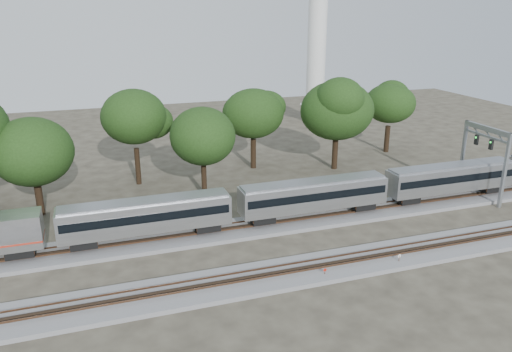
{
  "coord_description": "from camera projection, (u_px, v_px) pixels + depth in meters",
  "views": [
    {
      "loc": [
        -13.85,
        -39.05,
        21.88
      ],
      "look_at": [
        0.98,
        5.0,
        6.15
      ],
      "focal_mm": 35.0,
      "sensor_mm": 36.0,
      "label": 1
    }
  ],
  "objects": [
    {
      "name": "switch_lever",
      "position": [
        371.0,
        271.0,
        43.27
      ],
      "size": [
        0.56,
        0.42,
        0.3
      ],
      "primitive_type": "cube",
      "rotation": [
        0.0,
        0.0,
        0.27
      ],
      "color": "#512D19",
      "rests_on": "ground"
    },
    {
      "name": "switch_stand_white",
      "position": [
        399.0,
        258.0,
        44.42
      ],
      "size": [
        0.34,
        0.09,
        1.08
      ],
      "rotation": [
        0.0,
        0.0,
        0.17
      ],
      "color": "#512D19",
      "rests_on": "ground"
    },
    {
      "name": "train",
      "position": [
        452.0,
        177.0,
        58.38
      ],
      "size": [
        119.93,
        2.91,
        4.3
      ],
      "color": "silver",
      "rests_on": "ground"
    },
    {
      "name": "tree_7",
      "position": [
        390.0,
        104.0,
        77.38
      ],
      "size": [
        7.89,
        7.89,
        11.12
      ],
      "color": "black",
      "rests_on": "ground"
    },
    {
      "name": "switch_stand_red",
      "position": [
        325.0,
        272.0,
        42.32
      ],
      "size": [
        0.29,
        0.05,
        0.92
      ],
      "rotation": [
        0.0,
        0.0,
        0.0
      ],
      "color": "#512D19",
      "rests_on": "ground"
    },
    {
      "name": "tree_6",
      "position": [
        337.0,
        111.0,
        68.77
      ],
      "size": [
        8.55,
        8.55,
        12.06
      ],
      "color": "black",
      "rests_on": "ground"
    },
    {
      "name": "signal_gantry",
      "position": [
        485.0,
        146.0,
        58.57
      ],
      "size": [
        0.61,
        7.24,
        8.8
      ],
      "color": "gray",
      "rests_on": "ground"
    },
    {
      "name": "tree_3",
      "position": [
        134.0,
        117.0,
        62.42
      ],
      "size": [
        9.06,
        9.06,
        12.78
      ],
      "color": "black",
      "rests_on": "ground"
    },
    {
      "name": "tree_5",
      "position": [
        253.0,
        114.0,
        69.3
      ],
      "size": [
        8.03,
        8.03,
        11.32
      ],
      "color": "black",
      "rests_on": "ground"
    },
    {
      "name": "ground",
      "position": [
        263.0,
        256.0,
        46.25
      ],
      "size": [
        160.0,
        160.0,
        0.0
      ],
      "primitive_type": "plane",
      "color": "#383328",
      "rests_on": "ground"
    },
    {
      "name": "tree_2",
      "position": [
        32.0,
        152.0,
        53.23
      ],
      "size": [
        7.39,
        7.39,
        10.42
      ],
      "color": "black",
      "rests_on": "ground"
    },
    {
      "name": "track_near",
      "position": [
        279.0,
        275.0,
        42.6
      ],
      "size": [
        160.0,
        5.0,
        0.73
      ],
      "color": "slate",
      "rests_on": "ground"
    },
    {
      "name": "track_far",
      "position": [
        244.0,
        228.0,
        51.57
      ],
      "size": [
        160.0,
        5.0,
        0.73
      ],
      "color": "slate",
      "rests_on": "ground"
    },
    {
      "name": "tree_4",
      "position": [
        203.0,
        136.0,
        58.78
      ],
      "size": [
        7.63,
        7.63,
        10.75
      ],
      "color": "black",
      "rests_on": "ground"
    }
  ]
}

